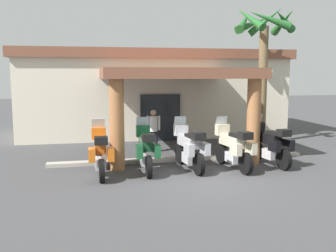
% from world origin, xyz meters
% --- Properties ---
extents(ground_plane, '(80.00, 80.00, 0.00)m').
position_xyz_m(ground_plane, '(0.00, 0.00, 0.00)').
color(ground_plane, '#424244').
extents(motel_building, '(13.01, 10.81, 4.13)m').
position_xyz_m(motel_building, '(0.02, 9.08, 2.12)').
color(motel_building, silver).
rests_on(motel_building, ground_plane).
extents(motorcycle_orange, '(0.71, 2.21, 1.61)m').
position_xyz_m(motorcycle_orange, '(-2.86, 1.12, 0.70)').
color(motorcycle_orange, black).
rests_on(motorcycle_orange, ground_plane).
extents(motorcycle_green, '(0.71, 2.21, 1.61)m').
position_xyz_m(motorcycle_green, '(-1.47, 1.31, 0.70)').
color(motorcycle_green, black).
rests_on(motorcycle_green, ground_plane).
extents(motorcycle_silver, '(0.77, 2.21, 1.61)m').
position_xyz_m(motorcycle_silver, '(-0.09, 1.30, 0.70)').
color(motorcycle_silver, black).
rests_on(motorcycle_silver, ground_plane).
extents(motorcycle_cream, '(0.80, 2.21, 1.61)m').
position_xyz_m(motorcycle_cream, '(1.30, 1.10, 0.70)').
color(motorcycle_cream, black).
rests_on(motorcycle_cream, ground_plane).
extents(motorcycle_black, '(0.79, 2.21, 1.61)m').
position_xyz_m(motorcycle_black, '(2.68, 1.36, 0.70)').
color(motorcycle_black, black).
rests_on(motorcycle_black, ground_plane).
extents(pedestrian, '(0.53, 0.32, 1.64)m').
position_xyz_m(pedestrian, '(-0.73, 4.27, 0.94)').
color(pedestrian, black).
rests_on(pedestrian, ground_plane).
extents(palm_tree_near_portico, '(2.63, 2.61, 5.94)m').
position_xyz_m(palm_tree_near_portico, '(4.10, 5.07, 4.35)').
color(palm_tree_near_portico, brown).
rests_on(palm_tree_near_portico, ground_plane).
extents(curb_strip, '(8.92, 0.36, 0.12)m').
position_xyz_m(curb_strip, '(-0.09, 2.56, 0.06)').
color(curb_strip, '#ADA89E').
rests_on(curb_strip, ground_plane).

